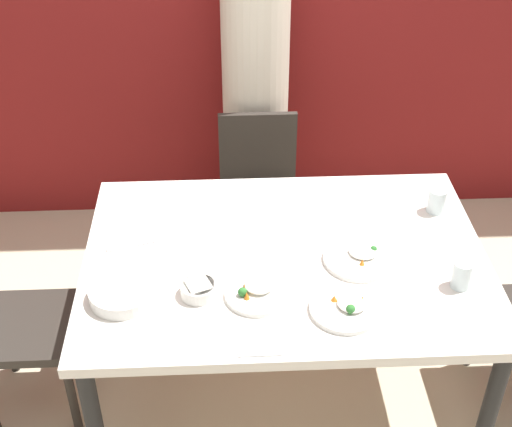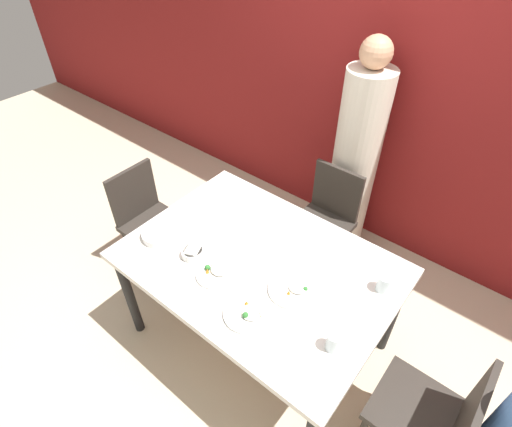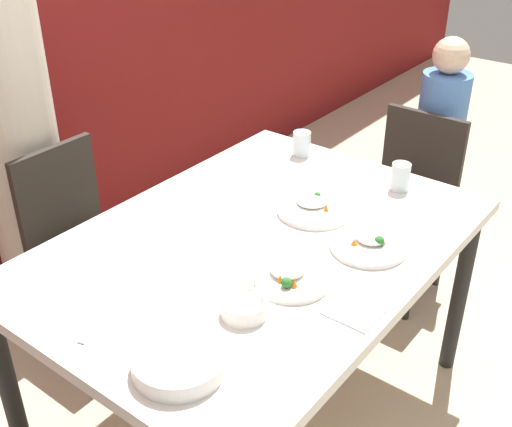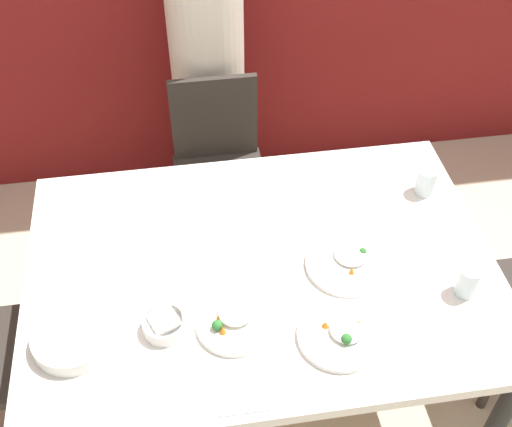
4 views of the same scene
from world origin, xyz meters
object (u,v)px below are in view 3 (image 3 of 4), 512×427
Objects in this scene: person_child at (435,163)px; bowl_curry at (179,361)px; person_adult at (19,148)px; glass_water_tall at (400,177)px; chair_child_spot at (406,199)px; chair_adult_spot at (82,240)px; plate_rice_adult at (314,208)px.

person_child is 4.96× the size of bowl_curry.
bowl_curry is at bearing -110.31° from person_adult.
glass_water_tall reaches higher than bowl_curry.
person_child is (0.29, -0.00, 0.08)m from chair_child_spot.
chair_adult_spot and chair_child_spot have the same top height.
chair_child_spot is at bearing 19.33° from glass_water_tall.
glass_water_tall reaches higher than chair_adult_spot.
person_child is at bearing 0.64° from plate_rice_adult.
bowl_curry is (-1.94, -0.18, 0.26)m from person_child.
bowl_curry is at bearing -179.72° from glass_water_tall.
chair_adult_spot reaches higher than plate_rice_adult.
chair_child_spot is 1.70m from bowl_curry.
chair_adult_spot is 0.47m from person_adult.
plate_rice_adult is at bearing 11.01° from bowl_curry.
glass_water_tall reaches higher than plate_rice_adult.
chair_child_spot is 8.13× the size of glass_water_tall.
chair_adult_spot is 3.29× the size of plate_rice_adult.
person_child is (1.42, -1.23, -0.25)m from person_adult.
chair_child_spot is 0.74× the size of person_child.
chair_adult_spot is 0.74× the size of person_child.
chair_child_spot is 0.30m from person_child.
person_adult is at bearing 104.38° from plate_rice_adult.
glass_water_tall is at bearing -25.66° from plate_rice_adult.
chair_child_spot is 0.50× the size of person_adult.
plate_rice_adult is at bearing 154.34° from glass_water_tall.
glass_water_tall is at bearing 0.28° from bowl_curry.
person_adult reaches higher than plate_rice_adult.
chair_adult_spot is 1.00× the size of chair_child_spot.
bowl_curry is (-1.65, -0.18, 0.33)m from chair_child_spot.
glass_water_tall is (-0.77, -0.17, 0.29)m from person_child.
person_adult is at bearing 114.78° from glass_water_tall.
bowl_curry is at bearing -83.93° from chair_child_spot.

